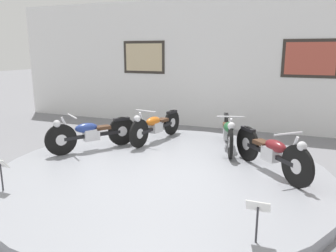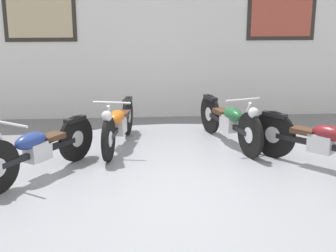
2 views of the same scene
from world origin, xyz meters
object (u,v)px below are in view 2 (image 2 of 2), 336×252
Objects in this scene: motorcycle_orange at (118,123)px; motorcycle_maroon at (322,140)px; motorcycle_blue at (37,148)px; motorcycle_green at (230,120)px.

motorcycle_maroon is at bearing -23.46° from motorcycle_orange.
motorcycle_maroon reaches higher than motorcycle_blue.
motorcycle_green is (1.71, 0.00, 0.01)m from motorcycle_orange.
motorcycle_blue reaches higher than motorcycle_orange.
motorcycle_blue is at bearing -156.42° from motorcycle_green.
motorcycle_maroon is at bearing 0.07° from motorcycle_blue.
motorcycle_blue is 2.93m from motorcycle_green.
motorcycle_orange is 1.71m from motorcycle_green.
motorcycle_blue is 1.08× the size of motorcycle_maroon.
motorcycle_green is 1.52m from motorcycle_maroon.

